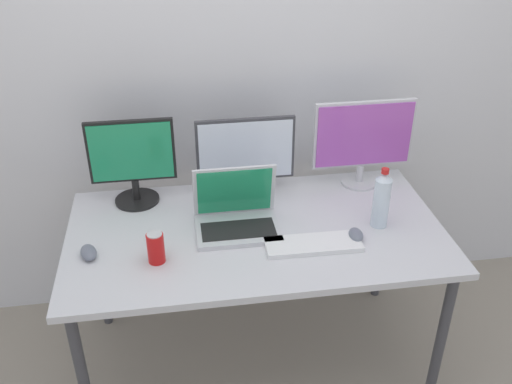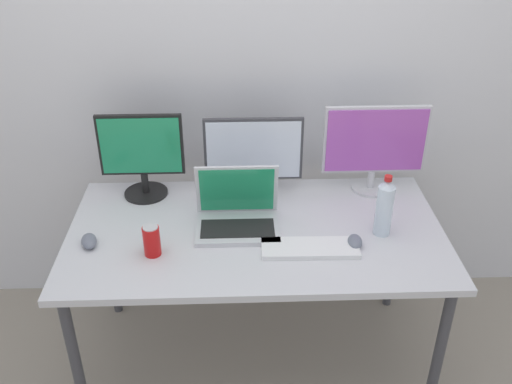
% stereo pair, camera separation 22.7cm
% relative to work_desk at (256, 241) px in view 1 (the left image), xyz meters
% --- Properties ---
extents(ground_plane, '(16.00, 16.00, 0.00)m').
position_rel_work_desk_xyz_m(ground_plane, '(0.00, 0.00, -0.68)').
color(ground_plane, gray).
extents(wall_back, '(7.00, 0.08, 2.60)m').
position_rel_work_desk_xyz_m(wall_back, '(0.00, 0.59, 0.62)').
color(wall_back, silver).
rests_on(wall_back, ground).
extents(work_desk, '(1.55, 0.83, 0.74)m').
position_rel_work_desk_xyz_m(work_desk, '(0.00, 0.00, 0.00)').
color(work_desk, '#424247').
rests_on(work_desk, ground).
extents(monitor_left, '(0.37, 0.20, 0.39)m').
position_rel_work_desk_xyz_m(monitor_left, '(-0.49, 0.30, 0.27)').
color(monitor_left, black).
rests_on(monitor_left, work_desk).
extents(monitor_center, '(0.44, 0.17, 0.37)m').
position_rel_work_desk_xyz_m(monitor_center, '(0.00, 0.30, 0.26)').
color(monitor_center, '#38383D').
rests_on(monitor_center, work_desk).
extents(monitor_right, '(0.46, 0.17, 0.41)m').
position_rel_work_desk_xyz_m(monitor_right, '(0.54, 0.31, 0.29)').
color(monitor_right, silver).
rests_on(monitor_right, work_desk).
extents(laptop_silver, '(0.34, 0.25, 0.26)m').
position_rel_work_desk_xyz_m(laptop_silver, '(-0.08, 0.03, 0.12)').
color(laptop_silver, silver).
rests_on(laptop_silver, work_desk).
extents(keyboard_main, '(0.38, 0.14, 0.02)m').
position_rel_work_desk_xyz_m(keyboard_main, '(0.21, -0.15, 0.07)').
color(keyboard_main, white).
rests_on(keyboard_main, work_desk).
extents(mouse_by_keyboard, '(0.09, 0.12, 0.04)m').
position_rel_work_desk_xyz_m(mouse_by_keyboard, '(-0.67, -0.09, 0.08)').
color(mouse_by_keyboard, slate).
rests_on(mouse_by_keyboard, work_desk).
extents(mouse_by_laptop, '(0.07, 0.10, 0.04)m').
position_rel_work_desk_xyz_m(mouse_by_laptop, '(0.39, -0.13, 0.08)').
color(mouse_by_laptop, slate).
rests_on(mouse_by_laptop, work_desk).
extents(water_bottle, '(0.07, 0.07, 0.27)m').
position_rel_work_desk_xyz_m(water_bottle, '(0.51, -0.04, 0.18)').
color(water_bottle, silver).
rests_on(water_bottle, work_desk).
extents(soda_can_near_keyboard, '(0.07, 0.07, 0.13)m').
position_rel_work_desk_xyz_m(soda_can_near_keyboard, '(-0.41, -0.15, 0.12)').
color(soda_can_near_keyboard, red).
rests_on(soda_can_near_keyboard, work_desk).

